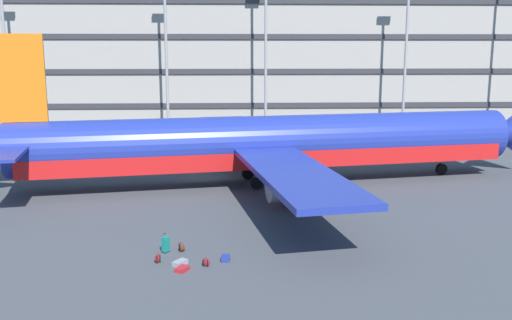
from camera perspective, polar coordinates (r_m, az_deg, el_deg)
The scene contains 14 objects.
ground_plane at distance 44.57m, azimuth -4.88°, elevation -2.09°, with size 600.00×600.00×0.00m, color #424449.
terminal_structure at distance 86.94m, azimuth -3.79°, elevation 10.57°, with size 138.71×15.32×18.76m.
airliner at distance 43.03m, azimuth 1.02°, elevation 1.57°, with size 44.05×35.84×11.10m.
light_mast_left at distance 78.72m, azimuth -23.89°, elevation 11.53°, with size 1.80×0.50×20.66m.
light_mast_center_left at distance 73.98m, azimuth -9.02°, elevation 12.32°, with size 1.80×0.50×20.45m.
light_mast_center_right at distance 73.68m, azimuth 0.99°, elevation 13.23°, with size 1.80×0.50×22.36m.
light_mast_right at distance 76.86m, azimuth 14.83°, elevation 11.94°, with size 1.80×0.50×20.18m.
suitcase_small at distance 27.07m, azimuth -7.38°, elevation -10.75°, with size 0.69×0.79×0.20m.
suitcase_large at distance 29.41m, azimuth -9.02°, elevation -8.31°, with size 0.41×0.44×0.98m.
suitcase_black at distance 28.16m, azimuth -3.05°, elevation -9.78°, with size 0.44×0.72×0.21m.
suitcase_red at distance 27.80m, azimuth -7.60°, elevation -10.15°, with size 0.76×0.84×0.22m.
backpack_teal at distance 29.47m, azimuth -7.42°, elevation -8.65°, with size 0.37×0.41×0.52m.
backpack_silver at distance 28.17m, azimuth -9.82°, elevation -9.68°, with size 0.36×0.34×0.50m.
backpack_upright at distance 27.46m, azimuth -5.02°, elevation -10.16°, with size 0.41×0.30×0.46m.
Camera 1 is at (1.94, -43.36, 10.13)m, focal length 40.02 mm.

